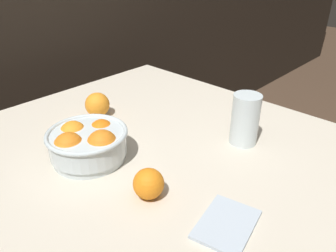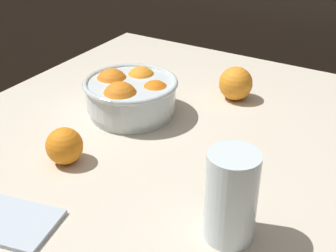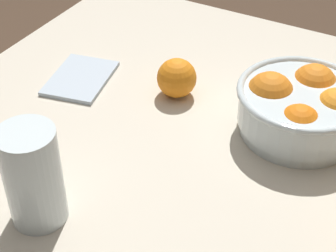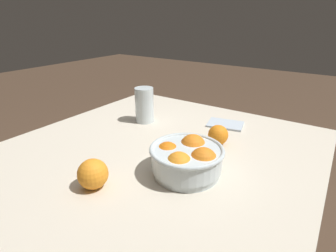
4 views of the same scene
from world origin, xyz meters
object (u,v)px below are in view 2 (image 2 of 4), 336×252
juice_glass (231,201)px  orange_loose_near_bowl (64,146)px  fruit_bowl (131,94)px  orange_loose_front (236,83)px

juice_glass → orange_loose_near_bowl: bearing=175.7°
juice_glass → fruit_bowl: bearing=144.6°
fruit_bowl → orange_loose_near_bowl: (0.00, -0.23, -0.01)m
fruit_bowl → orange_loose_front: bearing=48.6°
fruit_bowl → orange_loose_front: size_ratio=2.62×
fruit_bowl → juice_glass: bearing=-35.4°
fruit_bowl → orange_loose_front: 0.26m
juice_glass → orange_loose_near_bowl: 0.36m
fruit_bowl → juice_glass: juice_glass is taller
juice_glass → orange_loose_front: bearing=112.5°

